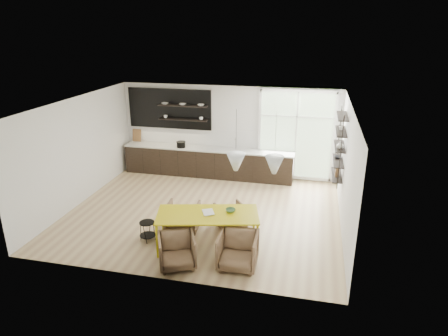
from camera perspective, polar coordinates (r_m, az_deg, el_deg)
room at (r=10.97m, az=1.45°, el=2.72°), size 7.02×6.01×2.91m
kitchen_run at (r=12.99m, az=-2.68°, el=1.47°), size 5.54×0.69×2.75m
right_shelving at (r=10.81m, az=16.15°, el=2.71°), size 0.26×1.22×1.90m
dining_table at (r=8.77m, az=-2.35°, el=-6.88°), size 2.38×1.48×0.80m
armchair_back_left at (r=9.64m, az=-5.93°, el=-7.05°), size 0.81×0.83×0.70m
armchair_back_right at (r=9.77m, az=0.91°, el=-6.86°), size 0.90×0.91×0.60m
armchair_front_left at (r=8.36m, az=-6.73°, el=-11.68°), size 0.98×0.99×0.69m
armchair_front_right at (r=8.27m, az=1.99°, el=-11.71°), size 0.80×0.83×0.73m
wire_stool at (r=9.37m, az=-10.91°, el=-8.50°), size 0.37×0.37×0.46m
table_book at (r=8.76m, az=-3.04°, el=-6.42°), size 0.35×0.39×0.03m
table_bowl at (r=8.82m, az=0.95°, el=-6.07°), size 0.29×0.29×0.07m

